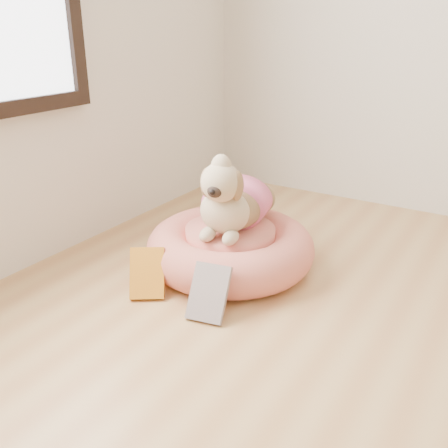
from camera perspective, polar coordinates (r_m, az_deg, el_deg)
The scene contains 4 objects.
pet_bed at distance 2.11m, azimuth 0.72°, elevation -2.75°, with size 0.71×0.71×0.18m.
dog at distance 2.01m, azimuth 1.04°, elevation 4.18°, with size 0.33×0.47×0.35m, color brown, non-canonical shape.
book_yellow at distance 1.92m, azimuth -8.77°, elevation -5.58°, with size 0.13×0.02×0.20m, color gold.
book_white at distance 1.77m, azimuth -1.75°, elevation -7.86°, with size 0.13×0.02×0.20m, color white.
Camera 1 is at (-0.28, -0.52, 0.98)m, focal length 40.00 mm.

